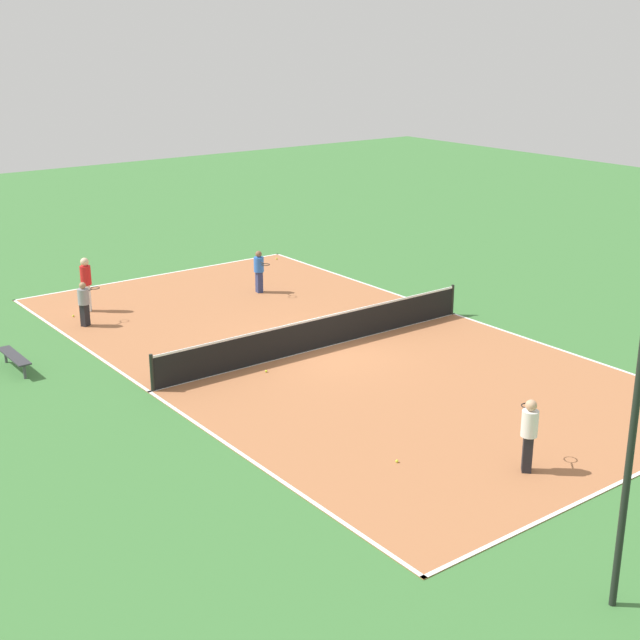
# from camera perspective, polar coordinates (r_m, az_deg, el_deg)

# --- Properties ---
(ground_plane) EXTENTS (80.00, 80.00, 0.00)m
(ground_plane) POSITION_cam_1_polar(r_m,az_deg,el_deg) (26.62, -0.00, -1.84)
(ground_plane) COLOR #3D7538
(court_surface) EXTENTS (11.33, 20.98, 0.02)m
(court_surface) POSITION_cam_1_polar(r_m,az_deg,el_deg) (26.61, -0.00, -1.82)
(court_surface) COLOR #AD6B42
(court_surface) RESTS_ON ground_plane
(tennis_net) EXTENTS (11.13, 0.10, 1.02)m
(tennis_net) POSITION_cam_1_polar(r_m,az_deg,el_deg) (26.44, -0.00, -0.74)
(tennis_net) COLOR black
(tennis_net) RESTS_ON court_surface
(bench) EXTENTS (0.36, 1.84, 0.45)m
(bench) POSITION_cam_1_polar(r_m,az_deg,el_deg) (26.24, -18.99, -2.26)
(bench) COLOR #333338
(bench) RESTS_ON ground_plane
(player_coach_red) EXTENTS (0.50, 0.50, 1.85)m
(player_coach_red) POSITION_cam_1_polar(r_m,az_deg,el_deg) (30.82, -14.75, 2.47)
(player_coach_red) COLOR white
(player_coach_red) RESTS_ON court_surface
(player_near_blue) EXTENTS (0.48, 0.97, 1.53)m
(player_near_blue) POSITION_cam_1_polar(r_m,az_deg,el_deg) (32.11, -3.92, 3.28)
(player_near_blue) COLOR navy
(player_near_blue) RESTS_ON court_surface
(player_baseline_gray) EXTENTS (0.98, 0.73, 1.45)m
(player_baseline_gray) POSITION_cam_1_polar(r_m,az_deg,el_deg) (29.34, -14.87, 1.17)
(player_baseline_gray) COLOR black
(player_baseline_gray) RESTS_ON court_surface
(player_far_white) EXTENTS (0.90, 0.89, 1.66)m
(player_far_white) POSITION_cam_1_polar(r_m,az_deg,el_deg) (19.55, 13.24, -6.89)
(player_far_white) COLOR black
(player_far_white) RESTS_ON court_surface
(tennis_ball_far_baseline) EXTENTS (0.07, 0.07, 0.07)m
(tennis_ball_far_baseline) POSITION_cam_1_polar(r_m,az_deg,el_deg) (24.78, -3.46, -3.29)
(tennis_ball_far_baseline) COLOR #CCE033
(tennis_ball_far_baseline) RESTS_ON court_surface
(tennis_ball_left_sideline) EXTENTS (0.07, 0.07, 0.07)m
(tennis_ball_left_sideline) POSITION_cam_1_polar(r_m,az_deg,el_deg) (19.85, 4.95, -8.98)
(tennis_ball_left_sideline) COLOR #CCE033
(tennis_ball_left_sideline) RESTS_ON court_surface
(tennis_ball_near_net) EXTENTS (0.07, 0.07, 0.07)m
(tennis_ball_near_net) POSITION_cam_1_polar(r_m,az_deg,el_deg) (30.58, -15.51, 0.26)
(tennis_ball_near_net) COLOR #CCE033
(tennis_ball_near_net) RESTS_ON court_surface
(tennis_ball_right_alley) EXTENTS (0.07, 0.07, 0.07)m
(tennis_ball_right_alley) POSITION_cam_1_polar(r_m,az_deg,el_deg) (36.99, -2.79, 3.95)
(tennis_ball_right_alley) COLOR #CCE033
(tennis_ball_right_alley) RESTS_ON court_surface
(fence_post_back_right) EXTENTS (0.12, 0.12, 5.35)m
(fence_post_back_right) POSITION_cam_1_polar(r_m,az_deg,el_deg) (14.90, 19.20, -8.40)
(fence_post_back_right) COLOR black
(fence_post_back_right) RESTS_ON ground_plane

